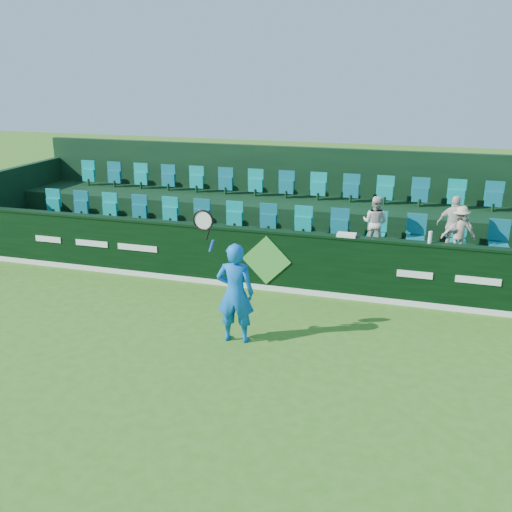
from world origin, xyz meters
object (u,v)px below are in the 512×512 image
(tennis_player, at_px, (235,292))
(spectator_left, at_px, (375,222))
(spectator_right, at_px, (459,231))
(drinks_bottle, at_px, (430,237))
(spectator_middle, at_px, (454,226))
(towel, at_px, (347,235))

(tennis_player, bearing_deg, spectator_left, 61.31)
(spectator_right, relative_size, drinks_bottle, 4.59)
(spectator_middle, xyz_separation_m, drinks_bottle, (-0.49, -1.12, 0.02))
(tennis_player, xyz_separation_m, drinks_bottle, (3.20, 2.58, 0.55))
(towel, xyz_separation_m, drinks_bottle, (1.65, 0.00, 0.09))
(spectator_middle, relative_size, towel, 3.37)
(spectator_right, bearing_deg, tennis_player, 34.61)
(spectator_left, distance_m, drinks_bottle, 1.63)
(spectator_right, xyz_separation_m, towel, (-2.24, -1.12, 0.03))
(tennis_player, bearing_deg, spectator_middle, 45.08)
(spectator_middle, height_order, towel, spectator_middle)
(spectator_left, height_order, drinks_bottle, spectator_left)
(spectator_middle, xyz_separation_m, spectator_right, (0.11, 0.00, -0.10))
(spectator_left, distance_m, towel, 1.21)
(spectator_right, height_order, towel, spectator_right)
(spectator_right, distance_m, towel, 2.50)
(spectator_middle, bearing_deg, tennis_player, 66.40)
(towel, bearing_deg, tennis_player, -121.12)
(spectator_left, height_order, spectator_right, spectator_left)
(spectator_right, bearing_deg, spectator_middle, -9.66)
(tennis_player, xyz_separation_m, spectator_left, (2.02, 3.70, 0.47))
(spectator_left, xyz_separation_m, towel, (-0.47, -1.12, -0.02))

